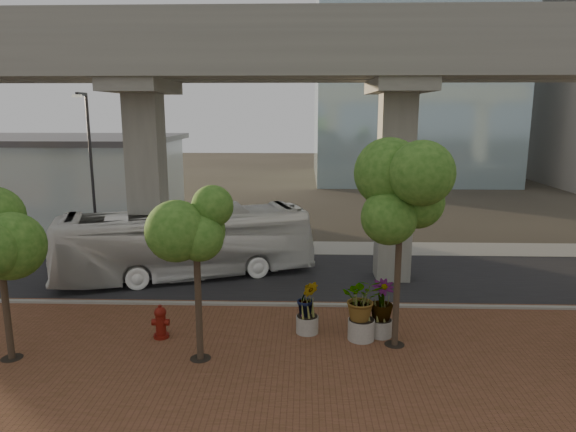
{
  "coord_description": "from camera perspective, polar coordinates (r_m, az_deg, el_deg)",
  "views": [
    {
      "loc": [
        1.67,
        -22.58,
        8.16
      ],
      "look_at": [
        0.92,
        0.5,
        3.44
      ],
      "focal_mm": 32.0,
      "sensor_mm": 36.0,
      "label": 1
    }
  ],
  "objects": [
    {
      "name": "far_sidewalk",
      "position": [
        31.2,
        -1.26,
        -3.54
      ],
      "size": [
        90.0,
        3.0,
        0.06
      ],
      "primitive_type": "cube",
      "color": "gray",
      "rests_on": "ground"
    },
    {
      "name": "street_tree_near_east",
      "position": [
        17.52,
        12.44,
        1.86
      ],
      "size": [
        3.97,
        3.97,
        7.06
      ],
      "color": "#4E3E2D",
      "rests_on": "ground"
    },
    {
      "name": "planter_front",
      "position": [
        18.74,
        8.22,
        -9.4
      ],
      "size": [
        2.15,
        2.15,
        2.36
      ],
      "color": "gray",
      "rests_on": "ground"
    },
    {
      "name": "station_pavilion",
      "position": [
        44.52,
        -27.33,
        3.9
      ],
      "size": [
        23.0,
        13.0,
        6.3
      ],
      "color": "silver",
      "rests_on": "ground"
    },
    {
      "name": "brick_plaza",
      "position": [
        16.77,
        -4.28,
        -17.46
      ],
      "size": [
        70.0,
        13.0,
        0.06
      ],
      "primitive_type": "cube",
      "color": "brown",
      "rests_on": "ground"
    },
    {
      "name": "asphalt_road",
      "position": [
        25.94,
        -1.93,
        -6.73
      ],
      "size": [
        90.0,
        8.0,
        0.04
      ],
      "primitive_type": "cube",
      "color": "black",
      "rests_on": "ground"
    },
    {
      "name": "streetlamp_east",
      "position": [
        29.36,
        11.9,
        5.36
      ],
      "size": [
        0.43,
        1.27,
        8.76
      ],
      "color": "#303036",
      "rests_on": "ground"
    },
    {
      "name": "fire_hydrant",
      "position": [
        19.56,
        -13.97,
        -11.36
      ],
      "size": [
        0.62,
        0.56,
        1.24
      ],
      "color": "#66120B",
      "rests_on": "ground"
    },
    {
      "name": "planter_left",
      "position": [
        19.17,
        2.17,
        -9.42
      ],
      "size": [
        1.85,
        1.85,
        2.03
      ],
      "color": "#A5A095",
      "rests_on": "ground"
    },
    {
      "name": "streetlamp_west",
      "position": [
        30.5,
        -21.11,
        5.43
      ],
      "size": [
        0.45,
        1.32,
        9.1
      ],
      "color": "#29292D",
      "rests_on": "ground"
    },
    {
      "name": "transit_viaduct",
      "position": [
        24.65,
        -2.04,
        9.53
      ],
      "size": [
        72.0,
        5.6,
        12.4
      ],
      "color": "gray",
      "rests_on": "ground"
    },
    {
      "name": "planter_right",
      "position": [
        19.17,
        10.38,
        -9.46
      ],
      "size": [
        1.99,
        1.99,
        2.12
      ],
      "color": "gray",
      "rests_on": "ground"
    },
    {
      "name": "ground",
      "position": [
        24.06,
        -2.24,
        -8.27
      ],
      "size": [
        160.0,
        160.0,
        0.0
      ],
      "primitive_type": "plane",
      "color": "#322D24",
      "rests_on": "ground"
    },
    {
      "name": "street_tree_near_west",
      "position": [
        16.47,
        -10.24,
        -0.94
      ],
      "size": [
        3.12,
        3.12,
        6.03
      ],
      "color": "#4E3E2D",
      "rests_on": "ground"
    },
    {
      "name": "transit_bus",
      "position": [
        25.91,
        -11.25,
        -2.99
      ],
      "size": [
        12.81,
        6.9,
        3.5
      ],
      "primitive_type": "imported",
      "rotation": [
        0.0,
        0.0,
        1.91
      ],
      "color": "white",
      "rests_on": "ground"
    },
    {
      "name": "curb_strip",
      "position": [
        22.17,
        -2.62,
        -9.82
      ],
      "size": [
        70.0,
        0.25,
        0.16
      ],
      "primitive_type": "cube",
      "color": "gray",
      "rests_on": "ground"
    }
  ]
}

